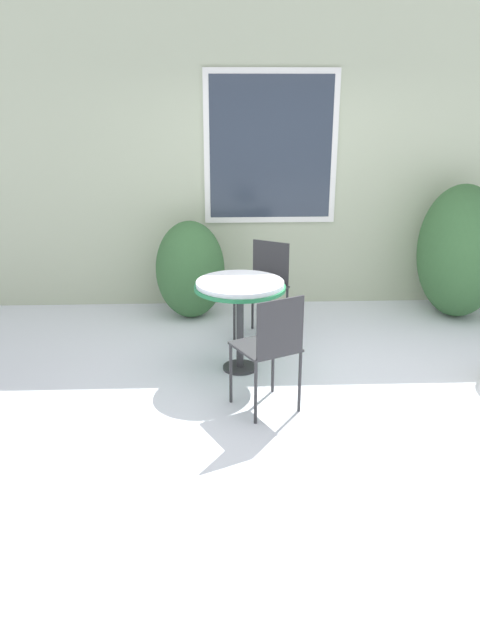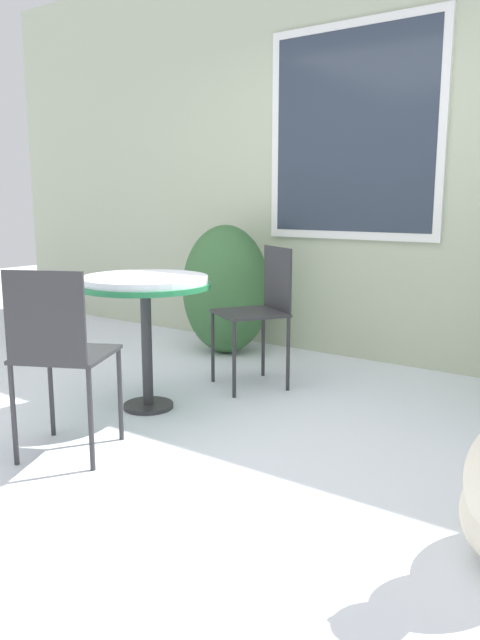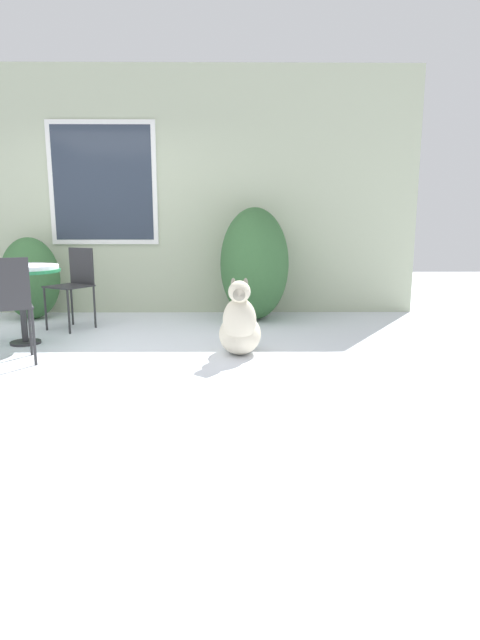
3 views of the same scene
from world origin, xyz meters
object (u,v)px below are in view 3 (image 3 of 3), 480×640
patio_table (20,275)px  patio_chair_far_side (6,304)px  dog (240,327)px  patio_chair_near_table (74,283)px

patio_table → patio_chair_far_side: (0.19, -0.76, -0.16)m
patio_chair_far_side → dog: size_ratio=1.25×
patio_table → patio_chair_near_table: bearing=71.1°
patio_table → patio_chair_near_table: 0.84m
patio_table → patio_chair_near_table: (0.27, 0.78, -0.16)m
patio_table → patio_chair_far_side: size_ratio=0.86×
patio_chair_far_side → dog: (1.96, 0.30, -0.27)m
patio_chair_far_side → patio_chair_near_table: bearing=-119.4°
patio_chair_near_table → dog: patio_chair_near_table is taller
patio_chair_near_table → patio_chair_far_side: (-0.08, -1.54, 0.00)m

